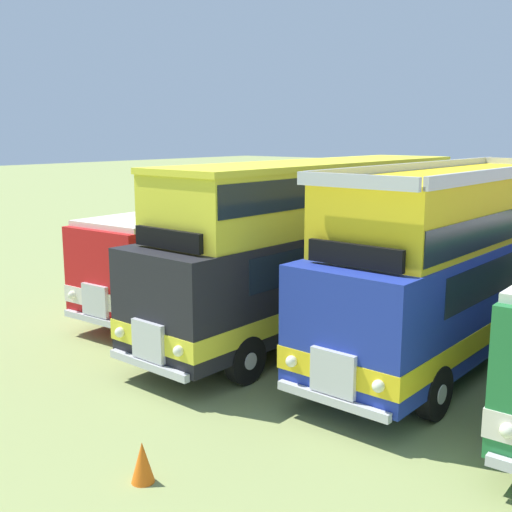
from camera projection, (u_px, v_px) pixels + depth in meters
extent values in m
cube|color=red|center=(220.00, 249.00, 19.60)|extent=(3.03, 9.72, 2.30)
cube|color=silver|center=(220.00, 268.00, 19.71)|extent=(3.07, 9.77, 0.44)
cube|color=#19232D|center=(228.00, 228.00, 19.80)|extent=(2.92, 7.33, 0.76)
cube|color=#19232D|center=(96.00, 251.00, 15.74)|extent=(2.20, 0.22, 0.90)
cube|color=silver|center=(95.00, 300.00, 15.90)|extent=(0.91, 0.17, 0.80)
cube|color=silver|center=(95.00, 320.00, 15.97)|extent=(2.30, 0.27, 0.16)
sphere|color=#EAEACC|center=(119.00, 306.00, 15.36)|extent=(0.22, 0.22, 0.22)
sphere|color=#EAEACC|center=(72.00, 295.00, 16.42)|extent=(0.22, 0.22, 0.22)
cube|color=silver|center=(219.00, 210.00, 19.37)|extent=(2.96, 9.32, 0.14)
cylinder|color=black|center=(175.00, 316.00, 16.63)|extent=(0.34, 1.05, 1.04)
cylinder|color=silver|center=(179.00, 317.00, 16.54)|extent=(0.04, 0.36, 0.36)
cylinder|color=black|center=(116.00, 302.00, 17.98)|extent=(0.34, 1.05, 1.04)
cylinder|color=silver|center=(113.00, 301.00, 18.07)|extent=(0.04, 0.36, 0.36)
cylinder|color=black|center=(303.00, 274.00, 21.51)|extent=(0.34, 1.05, 1.04)
cylinder|color=silver|center=(307.00, 275.00, 21.42)|extent=(0.04, 0.36, 0.36)
cylinder|color=black|center=(249.00, 266.00, 22.86)|extent=(0.34, 1.05, 1.04)
cylinder|color=silver|center=(246.00, 265.00, 22.95)|extent=(0.04, 0.36, 0.36)
cube|color=black|center=(313.00, 267.00, 16.93)|extent=(2.62, 11.31, 2.30)
cube|color=yellow|center=(313.00, 289.00, 17.04)|extent=(2.66, 11.35, 0.44)
cube|color=#19232D|center=(322.00, 243.00, 17.11)|extent=(2.63, 8.91, 0.76)
cube|color=#19232D|center=(151.00, 280.00, 12.64)|extent=(2.20, 0.12, 0.90)
cube|color=silver|center=(148.00, 341.00, 12.79)|extent=(0.90, 0.13, 0.80)
cube|color=silver|center=(148.00, 365.00, 12.86)|extent=(2.30, 0.16, 0.16)
sphere|color=#EAEACC|center=(178.00, 351.00, 12.21)|extent=(0.22, 0.22, 0.22)
sphere|color=#EAEACC|center=(120.00, 332.00, 13.36)|extent=(0.22, 0.22, 0.22)
cube|color=yellow|center=(320.00, 195.00, 16.75)|extent=(2.51, 10.41, 1.50)
cube|color=yellow|center=(321.00, 164.00, 16.60)|extent=(2.57, 10.51, 0.14)
cube|color=#19232D|center=(320.00, 184.00, 16.70)|extent=(2.55, 10.31, 0.68)
cube|color=black|center=(168.00, 239.00, 12.86)|extent=(1.90, 0.14, 0.40)
cylinder|color=black|center=(245.00, 360.00, 13.40)|extent=(0.29, 1.04, 1.04)
cylinder|color=silver|center=(251.00, 361.00, 13.31)|extent=(0.02, 0.36, 0.36)
cylinder|color=black|center=(172.00, 337.00, 14.87)|extent=(0.29, 1.04, 1.04)
cylinder|color=silver|center=(167.00, 336.00, 14.96)|extent=(0.02, 0.36, 0.36)
cylinder|color=black|center=(417.00, 290.00, 19.29)|extent=(0.29, 1.04, 1.04)
cylinder|color=silver|center=(422.00, 291.00, 19.19)|extent=(0.02, 0.36, 0.36)
cylinder|color=black|center=(352.00, 279.00, 20.76)|extent=(0.29, 1.04, 1.04)
cylinder|color=silver|center=(348.00, 279.00, 20.85)|extent=(0.02, 0.36, 0.36)
cube|color=#1E339E|center=(456.00, 286.00, 14.83)|extent=(2.57, 10.19, 2.30)
cube|color=yellow|center=(454.00, 311.00, 14.94)|extent=(2.61, 10.23, 0.44)
cube|color=#19232D|center=(464.00, 258.00, 15.02)|extent=(2.59, 7.79, 0.76)
cube|color=#19232D|center=(338.00, 302.00, 10.94)|extent=(2.20, 0.12, 0.90)
cube|color=silver|center=(333.00, 373.00, 11.10)|extent=(0.90, 0.13, 0.80)
cube|color=silver|center=(331.00, 400.00, 11.17)|extent=(2.30, 0.16, 0.16)
sphere|color=#EAEACC|center=(378.00, 386.00, 10.52)|extent=(0.22, 0.22, 0.22)
sphere|color=#EAEACC|center=(291.00, 361.00, 11.66)|extent=(0.22, 0.22, 0.22)
cube|color=yellow|center=(465.00, 204.00, 14.66)|extent=(2.47, 9.29, 1.50)
cube|color=silver|center=(355.00, 181.00, 10.88)|extent=(2.40, 0.12, 0.24)
cube|color=silver|center=(419.00, 167.00, 15.27)|extent=(0.17, 9.28, 0.24)
cube|color=#19232D|center=(465.00, 217.00, 14.71)|extent=(2.51, 9.19, 0.64)
cube|color=black|center=(355.00, 255.00, 11.16)|extent=(1.90, 0.13, 0.40)
cylinder|color=black|center=(434.00, 392.00, 11.71)|extent=(0.29, 1.04, 1.04)
cylinder|color=silver|center=(442.00, 395.00, 11.62)|extent=(0.02, 0.36, 0.36)
cylinder|color=black|center=(330.00, 364.00, 13.17)|extent=(0.29, 1.04, 1.04)
cylinder|color=silver|center=(324.00, 362.00, 13.27)|extent=(0.02, 0.36, 0.36)
cylinder|color=black|center=(462.00, 299.00, 18.25)|extent=(0.29, 1.04, 1.04)
cylinder|color=silver|center=(457.00, 299.00, 18.34)|extent=(0.02, 0.36, 0.36)
sphere|color=#EAEACC|center=(507.00, 431.00, 8.94)|extent=(0.22, 0.22, 0.22)
cylinder|color=silver|center=(511.00, 420.00, 10.58)|extent=(0.03, 0.36, 0.36)
cone|color=orange|center=(142.00, 462.00, 9.62)|extent=(0.36, 0.36, 0.65)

